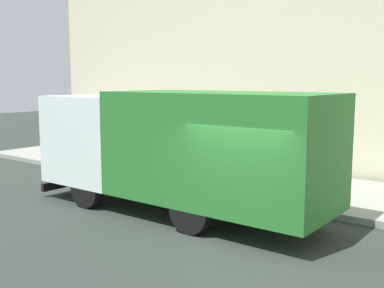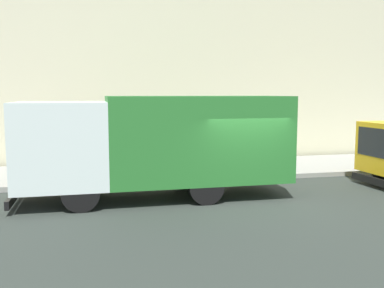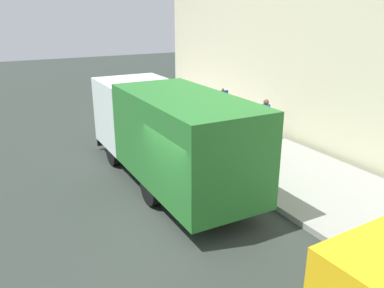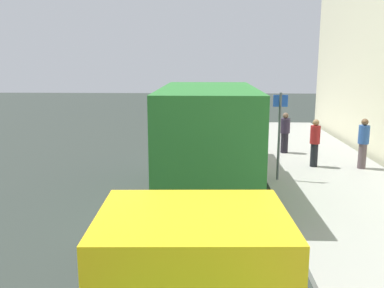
{
  "view_description": "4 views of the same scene",
  "coord_description": "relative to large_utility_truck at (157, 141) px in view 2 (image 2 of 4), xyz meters",
  "views": [
    {
      "loc": [
        -7.9,
        -4.91,
        3.42
      ],
      "look_at": [
        1.73,
        2.52,
        1.74
      ],
      "focal_mm": 43.53,
      "sensor_mm": 36.0,
      "label": 1
    },
    {
      "loc": [
        -11.89,
        4.46,
        3.22
      ],
      "look_at": [
        0.64,
        1.55,
        1.71
      ],
      "focal_mm": 40.58,
      "sensor_mm": 36.0,
      "label": 2
    },
    {
      "loc": [
        -3.79,
        -8.35,
        5.43
      ],
      "look_at": [
        1.36,
        1.16,
        1.69
      ],
      "focal_mm": 36.39,
      "sensor_mm": 36.0,
      "label": 3
    },
    {
      "loc": [
        1.16,
        -9.98,
        3.84
      ],
      "look_at": [
        0.69,
        2.06,
        1.41
      ],
      "focal_mm": 38.73,
      "sensor_mm": 36.0,
      "label": 4
    }
  ],
  "objects": [
    {
      "name": "pedestrian_walking",
      "position": [
        5.33,
        1.61,
        -0.68
      ],
      "size": [
        0.43,
        0.43,
        1.74
      ],
      "rotation": [
        0.0,
        0.0,
        1.8
      ],
      "color": "#57474A",
      "rests_on": "sidewalk"
    },
    {
      "name": "pedestrian_standing",
      "position": [
        3.1,
        4.02,
        -0.74
      ],
      "size": [
        0.46,
        0.46,
        1.63
      ],
      "rotation": [
        0.0,
        0.0,
        3.34
      ],
      "color": "black",
      "rests_on": "sidewalk"
    },
    {
      "name": "sidewalk",
      "position": [
        4.01,
        -2.54,
        -1.68
      ],
      "size": [
        4.34,
        30.0,
        0.18
      ],
      "primitive_type": "cube",
      "color": "gray",
      "rests_on": "ground"
    },
    {
      "name": "pedestrian_third",
      "position": [
        3.74,
        1.8,
        -0.7
      ],
      "size": [
        0.47,
        0.47,
        1.68
      ],
      "rotation": [
        0.0,
        0.0,
        3.65
      ],
      "color": "black",
      "rests_on": "sidewalk"
    },
    {
      "name": "street_sign_post",
      "position": [
        2.2,
        0.12,
        0.0
      ],
      "size": [
        0.44,
        0.08,
        2.72
      ],
      "color": "#4C5156",
      "rests_on": "sidewalk"
    },
    {
      "name": "large_utility_truck",
      "position": [
        0.0,
        0.0,
        0.0
      ],
      "size": [
        2.53,
        8.24,
        3.14
      ],
      "rotation": [
        0.0,
        0.0,
        0.0
      ],
      "color": "white",
      "rests_on": "ground"
    },
    {
      "name": "ground",
      "position": [
        -1.16,
        -2.54,
        -1.77
      ],
      "size": [
        80.0,
        80.0,
        0.0
      ],
      "primitive_type": "plane",
      "color": "#2C342E"
    },
    {
      "name": "traffic_cone_orange",
      "position": [
        2.11,
        4.17,
        -1.28
      ],
      "size": [
        0.44,
        0.44,
        0.63
      ],
      "primitive_type": "cone",
      "color": "orange",
      "rests_on": "sidewalk"
    },
    {
      "name": "building_facade",
      "position": [
        6.67,
        -2.54,
        4.15
      ],
      "size": [
        0.5,
        30.0,
        11.84
      ],
      "primitive_type": "cube",
      "color": "beige",
      "rests_on": "ground"
    }
  ]
}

